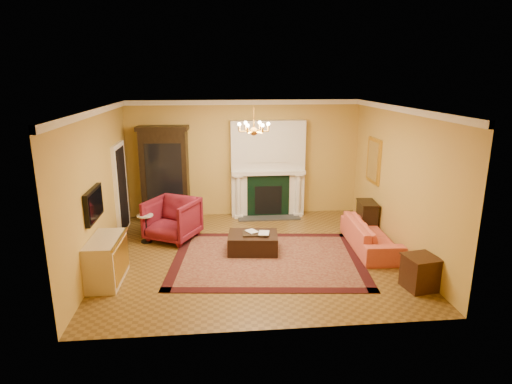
{
  "coord_description": "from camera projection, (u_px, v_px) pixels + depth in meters",
  "views": [
    {
      "loc": [
        -0.76,
        -8.19,
        3.58
      ],
      "look_at": [
        0.07,
        0.3,
        1.26
      ],
      "focal_mm": 30.0,
      "sensor_mm": 36.0,
      "label": 1
    }
  ],
  "objects": [
    {
      "name": "crown_molding",
      "position": [
        250.0,
        107.0,
        9.02
      ],
      "size": [
        6.0,
        5.5,
        0.12
      ],
      "color": "white",
      "rests_on": "ceiling"
    },
    {
      "name": "coral_sofa",
      "position": [
        371.0,
        231.0,
        9.09
      ],
      "size": [
        0.7,
        2.08,
        0.8
      ],
      "primitive_type": "imported",
      "rotation": [
        0.0,
        0.0,
        1.52
      ],
      "color": "#D05D42",
      "rests_on": "floor"
    },
    {
      "name": "oriental_rug",
      "position": [
        268.0,
        259.0,
        8.63
      ],
      "size": [
        4.06,
        3.21,
        0.02
      ],
      "primitive_type": "cube",
      "rotation": [
        0.0,
        0.0,
        -0.1
      ],
      "color": "#42110E",
      "rests_on": "floor"
    },
    {
      "name": "leather_ottoman",
      "position": [
        253.0,
        243.0,
        8.95
      ],
      "size": [
        1.09,
        0.85,
        0.38
      ],
      "primitive_type": "cube",
      "rotation": [
        0.0,
        0.0,
        -0.11
      ],
      "color": "black",
      "rests_on": "oriental_rug"
    },
    {
      "name": "doorway",
      "position": [
        121.0,
        188.0,
        9.96
      ],
      "size": [
        0.08,
        1.05,
        2.1
      ],
      "color": "white",
      "rests_on": "wall_left"
    },
    {
      "name": "topiary_right",
      "position": [
        295.0,
        160.0,
        11.04
      ],
      "size": [
        0.17,
        0.17,
        0.45
      ],
      "color": "gray",
      "rests_on": "fireplace"
    },
    {
      "name": "china_cabinet",
      "position": [
        165.0,
        176.0,
        10.78
      ],
      "size": [
        1.17,
        0.58,
        2.29
      ],
      "primitive_type": "cube",
      "rotation": [
        0.0,
        0.0,
        -0.06
      ],
      "color": "black",
      "rests_on": "floor"
    },
    {
      "name": "end_table",
      "position": [
        420.0,
        273.0,
        7.38
      ],
      "size": [
        0.57,
        0.57,
        0.57
      ],
      "primitive_type": "cube",
      "rotation": [
        0.0,
        0.0,
        0.17
      ],
      "color": "#331A0E",
      "rests_on": "floor"
    },
    {
      "name": "commode",
      "position": [
        106.0,
        260.0,
        7.61
      ],
      "size": [
        0.54,
        1.11,
        0.82
      ],
      "primitive_type": "cube",
      "rotation": [
        0.0,
        0.0,
        -0.02
      ],
      "color": "beige",
      "rests_on": "floor"
    },
    {
      "name": "wall_front",
      "position": [
        273.0,
        234.0,
        5.83
      ],
      "size": [
        6.0,
        0.02,
        3.0
      ],
      "primitive_type": "cube",
      "color": "gold",
      "rests_on": "floor"
    },
    {
      "name": "wall_right",
      "position": [
        400.0,
        181.0,
        8.77
      ],
      "size": [
        0.02,
        5.5,
        3.0
      ],
      "primitive_type": "cube",
      "color": "gold",
      "rests_on": "floor"
    },
    {
      "name": "wall_back",
      "position": [
        244.0,
        158.0,
        11.13
      ],
      "size": [
        6.0,
        0.02,
        3.0
      ],
      "primitive_type": "cube",
      "color": "gold",
      "rests_on": "floor"
    },
    {
      "name": "ottoman_tray",
      "position": [
        254.0,
        233.0,
        8.9
      ],
      "size": [
        0.5,
        0.4,
        0.03
      ],
      "primitive_type": "cube",
      "rotation": [
        0.0,
        0.0,
        -0.05
      ],
      "color": "black",
      "rests_on": "leather_ottoman"
    },
    {
      "name": "floor",
      "position": [
        254.0,
        255.0,
        8.88
      ],
      "size": [
        6.0,
        5.5,
        0.02
      ],
      "primitive_type": "cube",
      "color": "brown",
      "rests_on": "ground"
    },
    {
      "name": "topiary_left",
      "position": [
        245.0,
        161.0,
        10.92
      ],
      "size": [
        0.16,
        0.16,
        0.44
      ],
      "color": "gray",
      "rests_on": "fireplace"
    },
    {
      "name": "pedestal_table",
      "position": [
        146.0,
        226.0,
        9.43
      ],
      "size": [
        0.36,
        0.36,
        0.64
      ],
      "color": "black",
      "rests_on": "floor"
    },
    {
      "name": "book_a",
      "position": [
        248.0,
        227.0,
        8.84
      ],
      "size": [
        0.18,
        0.11,
        0.26
      ],
      "primitive_type": "imported",
      "rotation": [
        0.0,
        0.0,
        0.5
      ],
      "color": "gray",
      "rests_on": "ottoman_tray"
    },
    {
      "name": "chandelier",
      "position": [
        254.0,
        128.0,
        8.19
      ],
      "size": [
        0.63,
        0.55,
        0.53
      ],
      "color": "gold",
      "rests_on": "ceiling"
    },
    {
      "name": "book_b",
      "position": [
        259.0,
        227.0,
        8.8
      ],
      "size": [
        0.21,
        0.06,
        0.29
      ],
      "primitive_type": "imported",
      "rotation": [
        0.0,
        0.0,
        -0.19
      ],
      "color": "gray",
      "rests_on": "ottoman_tray"
    },
    {
      "name": "console_table",
      "position": [
        367.0,
        217.0,
        10.1
      ],
      "size": [
        0.41,
        0.66,
        0.7
      ],
      "primitive_type": "cube",
      "rotation": [
        0.0,
        0.0,
        -0.08
      ],
      "color": "black",
      "rests_on": "floor"
    },
    {
      "name": "ceiling",
      "position": [
        254.0,
        107.0,
        8.09
      ],
      "size": [
        6.0,
        5.5,
        0.02
      ],
      "primitive_type": "cube",
      "color": "white",
      "rests_on": "wall_back"
    },
    {
      "name": "fireplace",
      "position": [
        268.0,
        171.0,
        11.09
      ],
      "size": [
        1.9,
        0.7,
        2.5
      ],
      "color": "silver",
      "rests_on": "wall_back"
    },
    {
      "name": "wingback_armchair",
      "position": [
        172.0,
        217.0,
        9.57
      ],
      "size": [
        1.33,
        1.3,
        1.04
      ],
      "primitive_type": "imported",
      "rotation": [
        0.0,
        0.0,
        -0.48
      ],
      "color": "maroon",
      "rests_on": "floor"
    },
    {
      "name": "gilt_mirror",
      "position": [
        374.0,
        161.0,
        10.07
      ],
      "size": [
        0.06,
        0.76,
        1.05
      ],
      "color": "gold",
      "rests_on": "wall_right"
    },
    {
      "name": "tv_panel",
      "position": [
        94.0,
        204.0,
        7.67
      ],
      "size": [
        0.09,
        0.95,
        0.58
      ],
      "color": "black",
      "rests_on": "wall_left"
    },
    {
      "name": "wall_left",
      "position": [
        98.0,
        188.0,
        8.2
      ],
      "size": [
        0.02,
        5.5,
        3.0
      ],
      "primitive_type": "cube",
      "color": "gold",
      "rests_on": "floor"
    }
  ]
}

